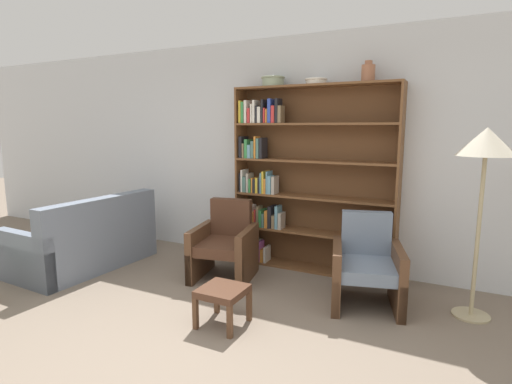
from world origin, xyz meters
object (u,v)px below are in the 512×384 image
at_px(couch, 86,242).
at_px(floor_lamp, 486,151).
at_px(bowl_stoneware, 316,81).
at_px(armchair_leather, 225,244).
at_px(vase_tall, 368,73).
at_px(footstool, 223,294).
at_px(armchair_cushioned, 367,266).
at_px(bookshelf, 297,180).
at_px(bowl_brass, 273,81).

bearing_deg(couch, floor_lamp, -78.99).
height_order(bowl_stoneware, armchair_leather, bowl_stoneware).
bearing_deg(vase_tall, footstool, -116.20).
distance_m(armchair_cushioned, floor_lamp, 1.45).
xyz_separation_m(armchair_leather, floor_lamp, (2.49, 0.15, 1.12)).
bearing_deg(vase_tall, bowl_stoneware, 180.00).
relative_size(vase_tall, footstool, 0.58).
bearing_deg(bowl_stoneware, armchair_leather, -140.97).
xyz_separation_m(armchair_leather, armchair_cushioned, (1.58, -0.00, 0.00)).
relative_size(couch, footstool, 4.31).
bearing_deg(bowl_stoneware, bookshelf, 175.80).
bearing_deg(armchair_cushioned, vase_tall, -88.55).
relative_size(bowl_brass, floor_lamp, 0.17).
distance_m(bookshelf, bowl_brass, 1.20).
relative_size(bookshelf, bowl_stoneware, 8.68).
distance_m(bowl_brass, bowl_stoneware, 0.53).
distance_m(bowl_brass, footstool, 2.56).
xyz_separation_m(bowl_stoneware, armchair_cushioned, (0.77, -0.66, -1.82)).
bearing_deg(armchair_leather, couch, 4.52).
height_order(armchair_cushioned, footstool, armchair_cushioned).
relative_size(bowl_stoneware, armchair_cushioned, 0.29).
relative_size(bowl_stoneware, vase_tall, 1.14).
height_order(armchair_cushioned, floor_lamp, floor_lamp).
bearing_deg(bowl_stoneware, vase_tall, 0.00).
relative_size(vase_tall, armchair_cushioned, 0.25).
relative_size(bowl_brass, couch, 0.17).
xyz_separation_m(bowl_stoneware, couch, (-2.48, -1.14, -1.89)).
distance_m(armchair_cushioned, footstool, 1.41).
height_order(couch, armchair_leather, couch).
relative_size(bowl_brass, footstool, 0.74).
xyz_separation_m(armchair_leather, footstool, (0.57, -0.99, -0.10)).
bearing_deg(couch, armchair_cushioned, -79.24).
relative_size(bowl_stoneware, couch, 0.15).
bearing_deg(armchair_cushioned, bookshelf, -49.88).
relative_size(couch, floor_lamp, 0.96).
bearing_deg(armchair_leather, vase_tall, -166.16).
bearing_deg(bookshelf, footstool, -91.08).
xyz_separation_m(vase_tall, floor_lamp, (1.11, -0.50, -0.76)).
xyz_separation_m(armchair_cushioned, floor_lamp, (0.91, 0.15, 1.12)).
bearing_deg(armchair_leather, bowl_stoneware, -152.60).
bearing_deg(footstool, vase_tall, 63.80).
distance_m(bookshelf, footstool, 1.84).
height_order(bookshelf, armchair_leather, bookshelf).
distance_m(bowl_brass, armchair_leather, 1.98).
distance_m(armchair_leather, armchair_cushioned, 1.58).
height_order(bowl_brass, armchair_cushioned, bowl_brass).
xyz_separation_m(vase_tall, armchair_leather, (-1.38, -0.66, -1.88)).
height_order(couch, footstool, couch).
bearing_deg(armchair_leather, footstool, 108.33).
bearing_deg(couch, bookshelf, -60.74).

